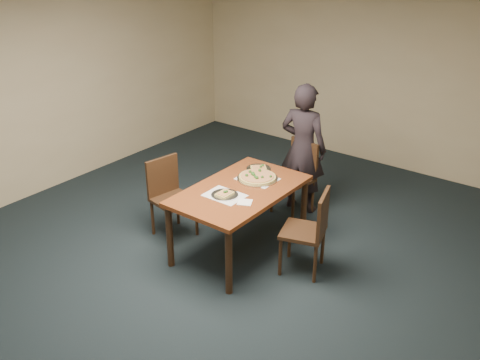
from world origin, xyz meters
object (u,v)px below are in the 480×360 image
Objects in this scene: pizza_pan at (257,177)px; diner at (303,148)px; chair_left at (169,193)px; slice_plate_far at (259,168)px; chair_far at (297,173)px; slice_plate_near at (225,194)px; dining_table at (240,196)px; chair_right at (311,227)px.

diner is at bearing 89.45° from pizza_pan.
chair_left is 3.25× the size of slice_plate_far.
chair_far is at bearing 79.21° from diner.
slice_plate_near is at bearing 81.81° from diner.
chair_left is at bearing -135.56° from slice_plate_far.
chair_left is at bearing -167.74° from dining_table.
diner is (0.01, 1.25, 0.15)m from dining_table.
pizza_pan is (0.00, 0.31, 0.11)m from dining_table.
chair_far is 1.00× the size of chair_right.
slice_plate_far is (-0.14, -0.63, 0.25)m from chair_far.
dining_table is 5.36× the size of slice_plate_far.
slice_plate_near is at bearing -80.95° from chair_far.
pizza_pan reaches higher than dining_table.
pizza_pan is at bearing 86.38° from slice_plate_near.
diner reaches higher than chair_right.
chair_right is at bearing -42.01° from chair_far.
chair_right is (1.68, 0.29, 0.00)m from chair_left.
dining_table is at bearing -67.79° from chair_left.
slice_plate_near reaches higher than dining_table.
chair_right is at bearing 118.35° from diner.
dining_table is 0.33m from pizza_pan.
chair_right is 1.43m from diner.
slice_plate_near is (-0.03, -0.22, 0.11)m from dining_table.
chair_left is 1.72m from diner.
pizza_pan is 0.53m from slice_plate_near.
chair_left is 1.04m from pizza_pan.
chair_far is 0.69m from slice_plate_far.
dining_table is 0.90m from chair_left.
diner is 3.61× the size of pizza_pan.
pizza_pan is at bearing 82.91° from diner.
slice_plate_far is (-0.11, 0.75, -0.00)m from slice_plate_near.
chair_left is 1.00× the size of chair_right.
chair_far reaches higher than dining_table.
slice_plate_far is (0.73, 0.72, 0.25)m from chair_left.
slice_plate_far is (-0.14, 0.53, 0.10)m from dining_table.
diner is (0.01, 0.09, 0.30)m from chair_far.
chair_right is 0.56× the size of diner.
slice_plate_far is at bearing 104.37° from dining_table.
slice_plate_near is at bearing -82.37° from chair_left.
chair_right is at bearing 21.28° from slice_plate_near.
pizza_pan reaches higher than slice_plate_near.
diner is 0.74m from slice_plate_far.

